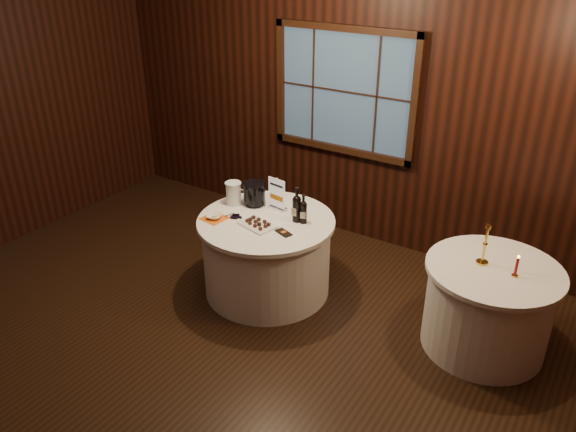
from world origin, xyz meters
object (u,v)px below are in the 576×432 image
Objects in this scene: port_bottle_right at (303,211)px; port_bottle_left at (297,207)px; ice_bucket at (254,193)px; chocolate_plate at (257,224)px; grape_bunch at (235,217)px; red_candle at (516,268)px; brass_candlestick at (484,250)px; glass_pitcher at (234,193)px; side_table at (487,307)px; chocolate_box at (284,233)px; sign_stand at (277,198)px; main_table at (267,255)px; cracker_bowl at (214,217)px.

port_bottle_left is at bearing 161.73° from port_bottle_right.
ice_bucket is 0.45m from chocolate_plate.
red_candle is at bearing 9.38° from grape_bunch.
ice_bucket reaches higher than grape_bunch.
glass_pitcher is at bearing -174.96° from brass_candlestick.
side_table is at bearing 14.91° from port_bottle_left.
chocolate_box is at bearing -165.79° from side_table.
side_table is at bearing 12.59° from chocolate_plate.
chocolate_box is 0.85× the size of red_candle.
port_bottle_left is 0.70m from glass_pitcher.
chocolate_plate is at bearing -0.61° from grape_bunch.
chocolate_plate is (0.28, -0.34, -0.10)m from ice_bucket.
red_candle is at bearing 8.25° from sign_stand.
main_table is 0.43m from chocolate_plate.
red_candle is at bearing 31.80° from chocolate_box.
ice_bucket is 0.66m from chocolate_box.
brass_candlestick is at bearing 11.91° from grape_bunch.
port_bottle_right reaches higher than ice_bucket.
side_table is at bearing 12.70° from cracker_bowl.
port_bottle_left reaches higher than ice_bucket.
port_bottle_left is at bearing -173.69° from brass_candlestick.
glass_pitcher is 2.61m from red_candle.
cracker_bowl is at bearing -176.42° from port_bottle_right.
chocolate_box is 0.53m from grape_bunch.
sign_stand is 2.05× the size of chocolate_box.
side_table is 5.79× the size of red_candle.
ice_bucket is (-2.27, -0.10, 0.50)m from side_table.
red_candle is at bearing 1.37° from ice_bucket.
side_table is at bearing -4.75° from brass_candlestick.
chocolate_box is 0.78m from glass_pitcher.
main_table is 3.70× the size of brass_candlestick.
main_table is at bearing -171.47° from side_table.
ice_bucket is at bearing -178.25° from port_bottle_left.
main_table is 0.68m from glass_pitcher.
red_candle is (2.41, 0.40, 0.05)m from grape_bunch.
chocolate_plate is 1.07× the size of brass_candlestick.
glass_pitcher is 1.21× the size of red_candle.
port_bottle_right is 0.76× the size of chocolate_plate.
port_bottle_left is 1.47× the size of glass_pitcher.
port_bottle_right is at bearing -14.10° from glass_pitcher.
cracker_bowl is 2.62m from red_candle.
chocolate_plate is (-1.99, -0.45, 0.40)m from side_table.
chocolate_plate is 2.67× the size of cracker_bowl.
side_table is 0.48m from red_candle.
grape_bunch is at bearing 179.39° from chocolate_plate.
brass_candlestick is (1.57, 0.17, 0.00)m from port_bottle_right.
port_bottle_left is 1.19× the size of port_bottle_right.
sign_stand is (-2.03, -0.06, 0.49)m from side_table.
chocolate_plate reaches higher than chocolate_box.
brass_candlestick is (-0.11, 0.01, 0.51)m from side_table.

